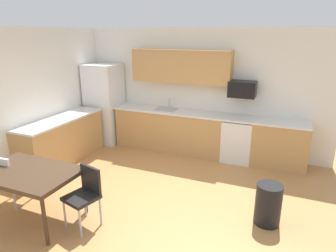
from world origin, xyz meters
TOP-DOWN VIEW (x-y plane):
  - ground_plane at (0.00, 0.00)m, footprint 12.00×12.00m
  - wall_back at (0.00, 2.65)m, footprint 5.80×0.10m
  - wall_left at (-2.65, 0.00)m, footprint 0.10×5.80m
  - cabinet_run_back at (-0.50, 2.30)m, footprint 2.49×0.60m
  - cabinet_run_back_right at (1.87, 2.30)m, footprint 1.06×0.60m
  - cabinet_run_left at (-2.30, 0.80)m, footprint 0.60×2.00m
  - countertop_back at (0.00, 2.30)m, footprint 4.80×0.64m
  - countertop_left at (-2.30, 0.80)m, footprint 0.64×2.00m
  - upper_cabinets_back at (-0.30, 2.43)m, footprint 2.20×0.34m
  - refrigerator at (-2.18, 2.22)m, footprint 0.76×0.70m
  - oven_range at (1.04, 2.30)m, footprint 0.60×0.60m
  - microwave at (1.04, 2.40)m, footprint 0.54×0.36m
  - sink_basin at (-0.59, 2.30)m, footprint 0.48×0.40m
  - sink_faucet at (-0.59, 2.48)m, footprint 0.02×0.02m
  - dining_table at (-1.33, -0.94)m, footprint 1.40×0.90m
  - chair_near_table at (-0.49, -0.77)m, footprint 0.49×0.49m
  - chair_far_side at (-1.90, -0.83)m, footprint 0.44×0.44m
  - trash_bin at (1.85, 0.23)m, footprint 0.36×0.36m

SIDE VIEW (x-z plane):
  - ground_plane at x=0.00m, z-range 0.00..0.00m
  - trash_bin at x=1.85m, z-range 0.00..0.60m
  - cabinet_run_back at x=-0.50m, z-range 0.00..0.90m
  - cabinet_run_back_right at x=1.87m, z-range 0.00..0.90m
  - cabinet_run_left at x=-2.30m, z-range 0.00..0.90m
  - oven_range at x=1.04m, z-range 0.00..0.91m
  - chair_near_table at x=-0.49m, z-range 0.08..0.93m
  - chair_far_side at x=-1.90m, z-range 0.08..0.93m
  - dining_table at x=-1.33m, z-range 0.31..1.05m
  - sink_basin at x=-0.59m, z-range 0.81..0.95m
  - countertop_back at x=0.00m, z-range 0.90..0.94m
  - countertop_left at x=-2.30m, z-range 0.90..0.94m
  - refrigerator at x=-2.18m, z-range 0.00..1.89m
  - sink_faucet at x=-0.59m, z-range 0.92..1.16m
  - wall_back at x=0.00m, z-range 0.00..2.70m
  - wall_left at x=-2.65m, z-range 0.00..2.70m
  - microwave at x=1.04m, z-range 1.34..1.66m
  - upper_cabinets_back at x=-0.30m, z-range 1.55..2.25m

